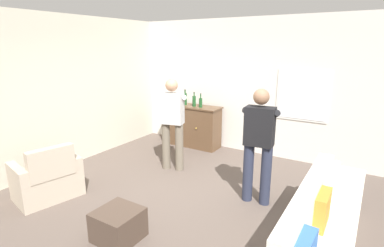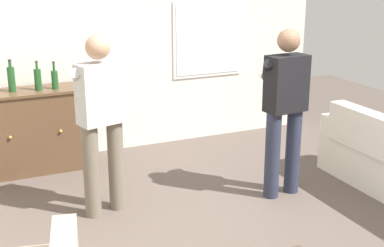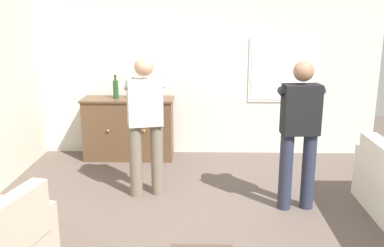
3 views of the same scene
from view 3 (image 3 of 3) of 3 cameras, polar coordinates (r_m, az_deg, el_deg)
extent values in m
plane|color=brown|center=(4.50, 2.52, -14.32)|extent=(10.40, 10.40, 0.00)
cube|color=silver|center=(6.64, 2.21, 7.87)|extent=(5.20, 0.12, 2.80)
cube|color=silver|center=(6.70, 11.73, 6.93)|extent=(0.97, 0.02, 0.98)
cube|color=white|center=(6.69, 11.74, 6.92)|extent=(0.89, 0.03, 0.90)
cube|color=silver|center=(5.66, 23.63, -5.82)|extent=(0.55, 0.18, 0.64)
cube|color=#B2A38E|center=(3.61, -22.13, -11.94)|extent=(0.27, 0.66, 0.45)
cube|color=#B2A38E|center=(4.16, -21.61, -13.24)|extent=(0.65, 0.25, 0.60)
cube|color=brown|center=(6.56, -8.42, -0.80)|extent=(1.32, 0.44, 0.90)
cube|color=brown|center=(6.46, -8.57, 3.20)|extent=(1.36, 0.48, 0.03)
sphere|color=#B79338|center=(6.38, -11.13, -0.94)|extent=(0.04, 0.04, 0.04)
sphere|color=#B79338|center=(6.29, -6.41, -0.99)|extent=(0.04, 0.04, 0.04)
cylinder|color=#1E4C23|center=(6.38, -7.83, 4.29)|extent=(0.08, 0.08, 0.23)
cylinder|color=#1E4C23|center=(6.35, -7.88, 5.65)|extent=(0.03, 0.03, 0.07)
cylinder|color=#262626|center=(6.35, -7.90, 6.04)|extent=(0.03, 0.03, 0.02)
cylinder|color=#1E4C23|center=(6.47, -10.13, 4.49)|extent=(0.08, 0.08, 0.27)
cylinder|color=#1E4C23|center=(6.44, -10.19, 5.95)|extent=(0.03, 0.03, 0.07)
cylinder|color=#262626|center=(6.43, -10.21, 6.32)|extent=(0.04, 0.04, 0.02)
cylinder|color=#1E4C23|center=(6.34, -6.27, 4.13)|extent=(0.07, 0.07, 0.20)
cylinder|color=#1E4C23|center=(6.31, -6.30, 5.43)|extent=(0.03, 0.03, 0.09)
cylinder|color=#262626|center=(6.30, -6.32, 5.89)|extent=(0.03, 0.03, 0.02)
cylinder|color=#6B6051|center=(5.21, -7.52, -4.98)|extent=(0.15, 0.15, 0.88)
cylinder|color=#6B6051|center=(5.24, -4.67, -4.80)|extent=(0.15, 0.15, 0.88)
cube|color=#B7B7B7|center=(5.03, -6.31, 2.81)|extent=(0.44, 0.31, 0.55)
sphere|color=tan|center=(4.96, -6.44, 7.51)|extent=(0.22, 0.22, 0.22)
cylinder|color=#B7B7B7|center=(5.15, -7.82, 4.30)|extent=(0.24, 0.44, 0.29)
cylinder|color=#B7B7B7|center=(5.18, -5.28, 4.42)|extent=(0.39, 0.35, 0.29)
cube|color=white|center=(5.34, -6.72, 3.75)|extent=(0.16, 0.08, 0.04)
cylinder|color=#282D42|center=(4.94, 12.38, -6.31)|extent=(0.15, 0.15, 0.88)
cylinder|color=#282D42|center=(5.02, 15.25, -6.16)|extent=(0.15, 0.15, 0.88)
cube|color=black|center=(4.78, 14.34, 1.82)|extent=(0.42, 0.26, 0.55)
sphere|color=#8C664C|center=(4.70, 14.65, 6.75)|extent=(0.22, 0.22, 0.22)
cylinder|color=black|center=(4.87, 12.55, 3.49)|extent=(0.30, 0.42, 0.29)
cylinder|color=black|center=(4.94, 15.12, 3.48)|extent=(0.35, 0.39, 0.29)
cube|color=white|center=(5.07, 13.25, 2.89)|extent=(0.15, 0.05, 0.04)
camera|label=1|loc=(2.49, 77.20, 5.10)|focal=28.00mm
camera|label=2|loc=(1.85, -79.60, 6.75)|focal=50.00mm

